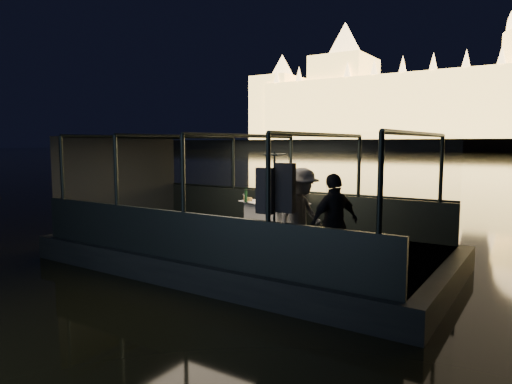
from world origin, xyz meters
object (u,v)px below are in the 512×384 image
Objects in this scene: wine_bottle at (246,196)px; person_man_maroon at (275,198)px; chair_port_left at (267,211)px; passenger_dark at (334,222)px; coat_stand at (274,216)px; person_woman_coral at (294,200)px; passenger_stripe at (301,216)px; dining_table_central at (274,218)px; chair_port_right at (287,213)px.

person_man_maroon is at bearing 83.19° from wine_bottle.
passenger_dark is at bearing -57.01° from chair_port_left.
wine_bottle is at bearing -108.96° from chair_port_left.
passenger_dark is (0.94, 0.36, -0.05)m from coat_stand.
passenger_stripe is at bearing -80.81° from person_woman_coral.
passenger_dark is at bearing -41.52° from dining_table_central.
chair_port_left is at bearing -177.43° from person_woman_coral.
wine_bottle is (-0.66, -1.13, 0.17)m from person_woman_coral.
passenger_dark is at bearing -30.61° from chair_port_right.
chair_port_right reaches higher than dining_table_central.
person_woman_coral is 0.53m from person_man_maroon.
passenger_stripe reaches higher than person_man_maroon.
person_woman_coral reaches higher than chair_port_right.
person_man_maroon is 1.15m from wine_bottle.
dining_table_central is 0.72× the size of coat_stand.
person_woman_coral is 3.11m from passenger_stripe.
dining_table_central is 4.40× the size of wine_bottle.
chair_port_right is at bearing 75.91° from dining_table_central.
passenger_stripe is at bearing -38.49° from chair_port_right.
passenger_dark is at bearing -62.41° from person_man_maroon.
coat_stand is 1.17× the size of passenger_stripe.
passenger_stripe reaches higher than chair_port_right.
person_woman_coral is at bearing 59.53° from wine_bottle.
passenger_dark reaches higher than person_woman_coral.
dining_table_central is at bearing -105.32° from passenger_dark.
person_man_maroon is at bearing 118.14° from dining_table_central.
coat_stand reaches higher than dining_table_central.
coat_stand is 1.36× the size of person_man_maroon.
person_woman_coral is (0.03, 0.27, 0.30)m from chair_port_right.
chair_port_right is 0.43× the size of coat_stand.
chair_port_right is at bearing 115.39° from coat_stand.
chair_port_left is at bearing 86.07° from wine_bottle.
passenger_dark reaches higher than wine_bottle.
dining_table_central is 1.69× the size of chair_port_right.
dining_table_central is at bearing 38.01° from wine_bottle.
person_man_maroon is at bearing -109.29° from passenger_dark.
coat_stand is (2.00, -3.01, 0.45)m from chair_port_left.
coat_stand reaches higher than person_woman_coral.
person_woman_coral is 1.32m from wine_bottle.
passenger_dark is (2.94, -2.65, 0.40)m from chair_port_left.
wine_bottle is at bearing -141.99° from dining_table_central.
coat_stand reaches higher than passenger_dark.
passenger_dark reaches higher than person_man_maroon.
wine_bottle is (-0.52, -0.41, 0.53)m from dining_table_central.
passenger_dark is 5.02× the size of wine_bottle.
chair_port_right is 3.58m from passenger_dark.
dining_table_central is at bearing -59.35° from chair_port_left.
person_man_maroon is at bearing 59.30° from chair_port_left.
chair_port_right is 2.93m from passenger_stripe.
person_man_maroon reaches higher than dining_table_central.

